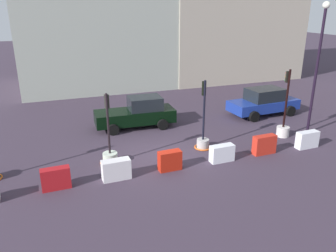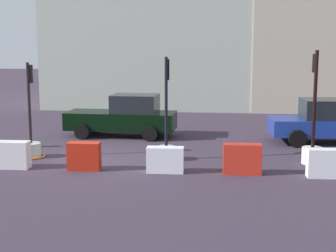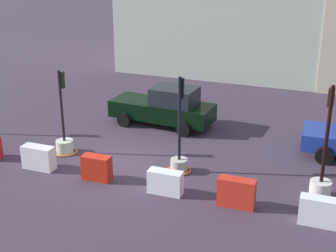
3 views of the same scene
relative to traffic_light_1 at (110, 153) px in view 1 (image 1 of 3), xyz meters
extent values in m
plane|color=#392D3C|center=(2.31, -0.19, -0.50)|extent=(120.00, 120.00, 0.00)
cylinder|color=beige|center=(0.00, -0.01, -0.26)|extent=(0.65, 0.65, 0.48)
cylinder|color=black|center=(0.00, -0.01, 1.33)|extent=(0.10, 0.10, 2.70)
cube|color=black|center=(0.03, 0.11, 2.30)|extent=(0.19, 0.19, 0.60)
sphere|color=red|center=(0.05, 0.21, 2.50)|extent=(0.10, 0.10, 0.10)
sphere|color=orange|center=(0.05, 0.21, 2.30)|extent=(0.10, 0.10, 0.10)
sphere|color=green|center=(0.05, 0.21, 2.10)|extent=(0.10, 0.10, 0.10)
torus|color=orange|center=(0.00, -0.01, -0.47)|extent=(0.91, 0.91, 0.06)
cylinder|color=#ADA6A6|center=(4.57, 0.08, -0.28)|extent=(0.60, 0.60, 0.45)
cylinder|color=black|center=(4.57, 0.08, 1.41)|extent=(0.10, 0.10, 2.92)
cube|color=black|center=(4.59, 0.20, 2.46)|extent=(0.16, 0.17, 0.67)
sphere|color=red|center=(4.60, 0.29, 2.68)|extent=(0.09, 0.09, 0.09)
sphere|color=orange|center=(4.60, 0.29, 2.46)|extent=(0.09, 0.09, 0.09)
sphere|color=green|center=(4.60, 0.29, 2.24)|extent=(0.09, 0.09, 0.09)
torus|color=orange|center=(4.57, 0.08, -0.46)|extent=(0.84, 0.84, 0.08)
cylinder|color=silver|center=(9.27, 0.03, -0.24)|extent=(0.66, 0.66, 0.53)
cylinder|color=black|center=(9.27, 0.03, 1.56)|extent=(0.11, 0.11, 3.06)
cube|color=black|center=(9.24, 0.15, 2.68)|extent=(0.19, 0.17, 0.57)
sphere|color=red|center=(9.22, 0.23, 2.87)|extent=(0.10, 0.10, 0.10)
sphere|color=orange|center=(9.22, 0.23, 2.68)|extent=(0.10, 0.10, 0.10)
sphere|color=green|center=(9.22, 0.23, 2.49)|extent=(0.10, 0.10, 0.10)
cube|color=#AE161C|center=(-2.36, -1.49, -0.07)|extent=(1.08, 0.41, 0.86)
cube|color=silver|center=(-0.05, -1.54, -0.08)|extent=(1.15, 0.49, 0.84)
cube|color=#B52010|center=(2.25, -1.52, -0.08)|extent=(0.98, 0.45, 0.85)
cube|color=white|center=(4.73, -1.55, -0.12)|extent=(1.10, 0.45, 0.77)
cube|color=red|center=(6.99, -1.51, -0.05)|extent=(1.12, 0.42, 0.90)
cube|color=white|center=(9.39, -1.64, -0.09)|extent=(1.14, 0.44, 0.83)
cube|color=navy|center=(10.51, 3.59, 0.14)|extent=(4.57, 2.01, 0.63)
cube|color=black|center=(10.56, 3.59, 0.82)|extent=(2.29, 1.67, 0.74)
cylinder|color=black|center=(9.18, 2.58, -0.17)|extent=(0.67, 0.32, 0.66)
cylinder|color=black|center=(9.07, 4.45, -0.17)|extent=(0.67, 0.32, 0.66)
cylinder|color=black|center=(11.95, 2.73, -0.17)|extent=(0.67, 0.32, 0.66)
cylinder|color=black|center=(11.85, 4.60, -0.17)|extent=(0.67, 0.32, 0.66)
cube|color=black|center=(2.25, 4.14, 0.16)|extent=(4.55, 1.84, 0.72)
cube|color=black|center=(2.85, 4.12, 0.88)|extent=(1.90, 1.51, 0.72)
cylinder|color=black|center=(0.82, 3.34, -0.20)|extent=(0.62, 0.31, 0.60)
cylinder|color=black|center=(0.90, 5.08, -0.20)|extent=(0.62, 0.31, 0.60)
cylinder|color=black|center=(3.59, 3.21, -0.20)|extent=(0.62, 0.31, 0.60)
cylinder|color=black|center=(3.68, 4.94, -0.20)|extent=(0.62, 0.31, 0.60)
cylinder|color=black|center=(10.89, -0.03, 2.73)|extent=(0.14, 0.14, 6.46)
sphere|color=silver|center=(10.89, -0.03, 6.11)|extent=(0.36, 0.36, 0.36)
camera|label=1|loc=(-2.27, -13.53, 6.12)|focal=35.89mm
camera|label=2|loc=(6.32, -15.85, 3.26)|focal=53.17mm
camera|label=3|loc=(9.75, -13.86, 6.78)|focal=50.81mm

